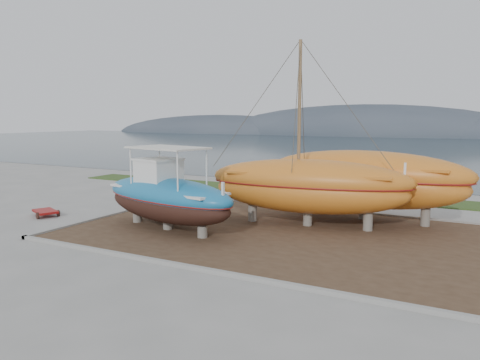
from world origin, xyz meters
The scene contains 11 objects.
ground centered at (0.00, 0.00, 0.00)m, with size 140.00×140.00×0.00m, color gray.
dirt_patch centered at (0.00, 4.00, 0.03)m, with size 18.00×12.00×0.06m, color #422D1E.
curb_frame centered at (0.00, 4.00, 0.07)m, with size 18.60×12.60×0.15m, color gray, non-canonical shape.
grass_strip centered at (0.00, 15.50, 0.04)m, with size 44.00×3.00×0.08m, color #284219.
sea centered at (0.00, 70.00, 0.00)m, with size 260.00×100.00×0.04m, color #17282E, non-canonical shape.
mountain_ridge centered at (0.00, 125.00, 0.00)m, with size 200.00×36.00×20.00m, color #333D49, non-canonical shape.
blue_caique centered at (-4.56, 2.13, 1.99)m, with size 8.04×2.51×3.87m, color #1B70A7, non-canonical shape.
white_dinghy centered at (-5.68, 4.89, 0.67)m, with size 4.03×1.51×1.21m, color white, non-canonical shape.
orange_sailboat centered at (0.98, 5.95, 4.46)m, with size 9.84×2.90×8.81m, color orange, non-canonical shape.
orange_bare_hull centered at (3.02, 8.71, 1.78)m, with size 10.50×3.15×3.44m, color orange, non-canonical shape.
red_trailer centered at (-12.28, 1.58, 0.16)m, with size 2.31×1.15×0.33m, color maroon, non-canonical shape.
Camera 1 is at (8.56, -15.20, 5.30)m, focal length 35.00 mm.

